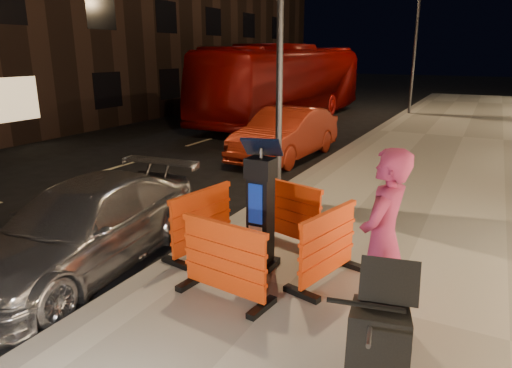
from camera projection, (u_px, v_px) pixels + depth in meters
The scene contains 15 objects.
ground_plane at pixel (175, 267), 6.56m from camera, with size 120.00×120.00×0.00m, color black.
sidewalk at pixel (386, 316), 5.22m from camera, with size 6.00×60.00×0.15m, color gray.
kerb at pixel (175, 263), 6.54m from camera, with size 0.30×60.00×0.15m, color slate.
parking_kiosk at pixel (261, 207), 6.06m from camera, with size 0.54×0.54×1.70m, color black.
barrier_front at pixel (224, 261), 5.36m from camera, with size 1.21×0.50×0.95m, color #EC410E.
barrier_back at pixel (288, 212), 6.98m from camera, with size 1.21×0.50×0.95m, color #EC410E.
barrier_kerbside at pixel (202, 222), 6.59m from camera, with size 1.21×0.50×0.95m, color #EC410E.
barrier_bldgside at pixel (328, 247), 5.75m from camera, with size 1.21×0.50×0.95m, color #EC410E.
car_silver at pixel (89, 266), 6.59m from camera, with size 1.70×4.18×1.21m, color #ACACB1.
car_red at pixel (286, 158), 13.26m from camera, with size 1.53×4.37×1.44m, color maroon.
bus_doubledecker at pixel (286, 120), 20.68m from camera, with size 2.76×11.79×3.28m, color #7E0604.
man at pixel (383, 241), 4.65m from camera, with size 0.71×0.47×1.95m, color #91254C.
stroller at pixel (379, 328), 3.92m from camera, with size 0.57×0.88×1.10m, color black.
street_lamp_mid at pixel (280, 42), 8.13m from camera, with size 0.12×0.12×6.00m, color #3F3F44.
street_lamp_far at pixel (415, 48), 20.93m from camera, with size 0.12×0.12×6.00m, color #3F3F44.
Camera 1 is at (3.77, -4.76, 2.99)m, focal length 32.00 mm.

